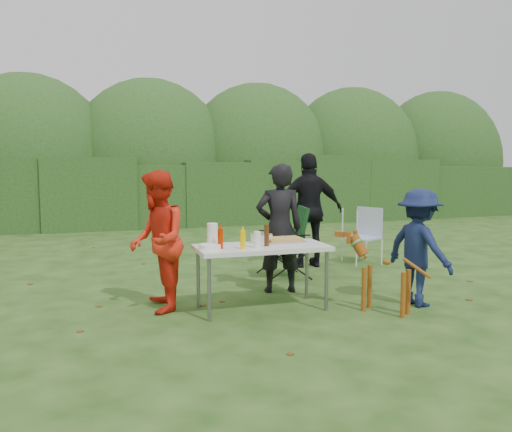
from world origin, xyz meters
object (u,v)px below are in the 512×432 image
object	(u,v)px
mustard_bottle	(243,240)
camping_chair	(284,242)
lawn_chair	(362,235)
ketchup_bottle	(220,239)
beer_bottle	(267,235)
person_black_puffy	(310,210)
child	(419,248)
dog	(386,275)
folding_table	(262,250)
person_red_jacket	(157,241)
person_cook	(279,228)
paper_towel_roll	(212,235)

from	to	relation	value
mustard_bottle	camping_chair	bearing A→B (deg)	56.29
lawn_chair	ketchup_bottle	world-z (taller)	ketchup_bottle
mustard_bottle	beer_bottle	distance (m)	0.33
person_black_puffy	child	world-z (taller)	person_black_puffy
child	dog	size ratio (longest dim) A/B	1.51
folding_table	person_red_jacket	size ratio (longest dim) A/B	0.94
mustard_bottle	folding_table	bearing A→B (deg)	30.28
person_black_puffy	dog	bearing A→B (deg)	92.17
mustard_bottle	beer_bottle	xyz separation A→B (m)	(0.31, 0.11, 0.02)
lawn_chair	beer_bottle	distance (m)	3.29
folding_table	person_cook	bearing A→B (deg)	56.23
dog	lawn_chair	bearing A→B (deg)	-60.63
folding_table	person_cook	size ratio (longest dim) A/B	0.90
person_red_jacket	camping_chair	distance (m)	2.35
child	camping_chair	bearing A→B (deg)	11.16
person_cook	beer_bottle	size ratio (longest dim) A/B	6.94
person_black_puffy	child	xyz separation A→B (m)	(0.29, -2.53, -0.22)
lawn_chair	person_black_puffy	bearing A→B (deg)	-28.12
folding_table	paper_towel_roll	distance (m)	0.59
person_black_puffy	child	distance (m)	2.56
person_red_jacket	beer_bottle	bearing A→B (deg)	77.01
mustard_bottle	child	bearing A→B (deg)	-6.71
person_black_puffy	beer_bottle	distance (m)	2.63
person_red_jacket	person_black_puffy	bearing A→B (deg)	128.38
person_black_puffy	folding_table	bearing A→B (deg)	61.76
person_cook	person_red_jacket	distance (m)	1.66
lawn_chair	mustard_bottle	xyz separation A→B (m)	(-2.74, -2.30, 0.38)
child	person_cook	bearing A→B (deg)	34.80
person_cook	camping_chair	xyz separation A→B (m)	(0.37, 0.81, -0.31)
folding_table	ketchup_bottle	size ratio (longest dim) A/B	6.82
beer_bottle	person_red_jacket	bearing A→B (deg)	163.02
paper_towel_roll	child	bearing A→B (deg)	-12.62
folding_table	mustard_bottle	size ratio (longest dim) A/B	7.50
mustard_bottle	person_cook	bearing A→B (deg)	49.34
ketchup_bottle	paper_towel_roll	world-z (taller)	paper_towel_roll
beer_bottle	paper_towel_roll	bearing A→B (deg)	163.50
person_cook	child	distance (m)	1.74
folding_table	lawn_chair	size ratio (longest dim) A/B	1.63
beer_bottle	lawn_chair	bearing A→B (deg)	42.04
mustard_bottle	lawn_chair	bearing A→B (deg)	39.99
lawn_chair	paper_towel_roll	world-z (taller)	paper_towel_roll
person_red_jacket	paper_towel_roll	world-z (taller)	person_red_jacket
person_black_puffy	ketchup_bottle	xyz separation A→B (m)	(-2.02, -2.19, -0.06)
person_red_jacket	mustard_bottle	bearing A→B (deg)	65.57
person_cook	mustard_bottle	distance (m)	1.15
dog	paper_towel_roll	size ratio (longest dim) A/B	3.51
person_red_jacket	mustard_bottle	size ratio (longest dim) A/B	7.99
dog	camping_chair	xyz separation A→B (m)	(-0.43, 2.08, 0.09)
person_cook	ketchup_bottle	bearing A→B (deg)	47.74
child	ketchup_bottle	size ratio (longest dim) A/B	6.25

